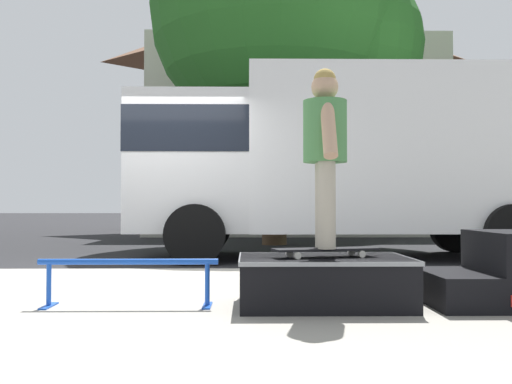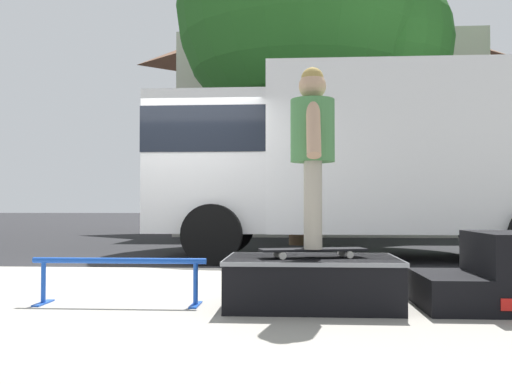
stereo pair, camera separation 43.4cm
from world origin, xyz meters
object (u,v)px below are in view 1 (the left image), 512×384
at_px(skate_box, 323,279).
at_px(kicker_ramp, 492,275).
at_px(box_truck, 340,157).
at_px(grind_rail, 128,271).
at_px(street_tree_neighbour, 289,22).
at_px(skater_kid, 325,142).
at_px(skateboard, 325,250).

xyz_separation_m(skate_box, kicker_ramp, (1.27, -0.00, 0.03)).
bearing_deg(skate_box, box_truck, 79.42).
bearing_deg(box_truck, kicker_ramp, -86.94).
relative_size(skate_box, grind_rail, 0.95).
height_order(skate_box, box_truck, box_truck).
xyz_separation_m(skate_box, box_truck, (0.98, 5.27, 1.39)).
relative_size(skate_box, box_truck, 0.18).
distance_m(kicker_ramp, street_tree_neighbour, 9.90).
relative_size(skate_box, skater_kid, 0.95).
xyz_separation_m(grind_rail, skater_kid, (1.46, -0.04, 0.96)).
distance_m(skate_box, street_tree_neighbour, 9.88).
bearing_deg(box_truck, street_tree_neighbour, 100.32).
height_order(kicker_ramp, grind_rail, kicker_ramp).
relative_size(skater_kid, street_tree_neighbour, 0.16).
bearing_deg(skate_box, kicker_ramp, -0.02).
bearing_deg(grind_rail, box_truck, 65.29).
distance_m(kicker_ramp, skateboard, 1.28).
distance_m(grind_rail, skateboard, 1.47).
bearing_deg(kicker_ramp, skater_kid, -177.40).
bearing_deg(kicker_ramp, skate_box, 179.98).
bearing_deg(skater_kid, skate_box, 96.47).
bearing_deg(street_tree_neighbour, box_truck, -79.68).
bearing_deg(kicker_ramp, grind_rail, -179.68).
distance_m(kicker_ramp, box_truck, 5.45).
height_order(skate_box, skater_kid, skater_kid).
xyz_separation_m(grind_rail, street_tree_neighbour, (1.82, 8.66, 4.72)).
bearing_deg(street_tree_neighbour, skater_kid, -92.40).
height_order(skater_kid, box_truck, box_truck).
bearing_deg(grind_rail, skater_kid, -1.66).
distance_m(grind_rail, box_truck, 5.97).
height_order(grind_rail, box_truck, box_truck).
bearing_deg(skater_kid, kicker_ramp, 2.60).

